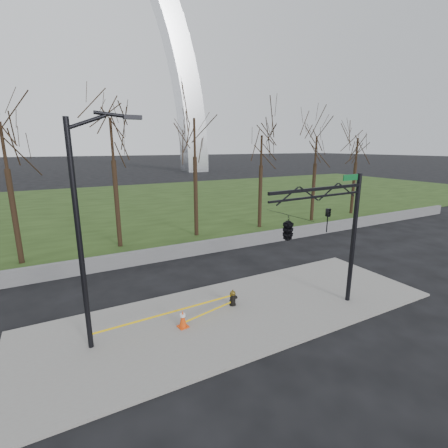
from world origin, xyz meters
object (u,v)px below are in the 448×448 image
street_light (85,222)px  traffic_signal_mast (303,225)px  traffic_cone (183,319)px  fire_hydrant (233,298)px

street_light → traffic_signal_mast: size_ratio=1.37×
traffic_cone → street_light: street_light is taller
traffic_cone → fire_hydrant: bearing=13.6°
street_light → fire_hydrant: bearing=2.8°
fire_hydrant → traffic_cone: size_ratio=1.01×
traffic_signal_mast → street_light: bearing=161.2°
traffic_signal_mast → traffic_cone: bearing=155.5°
traffic_cone → street_light: (-3.15, 0.36, 4.23)m
traffic_cone → traffic_signal_mast: bearing=-20.8°
fire_hydrant → traffic_cone: 2.74m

